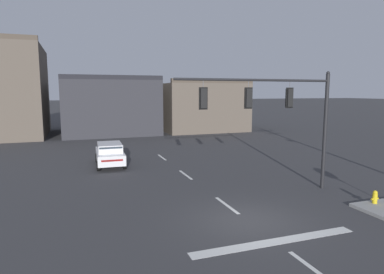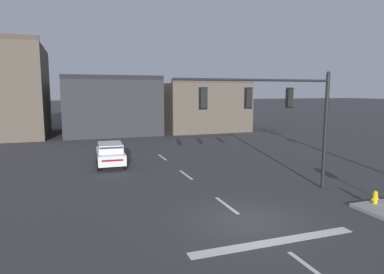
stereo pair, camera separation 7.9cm
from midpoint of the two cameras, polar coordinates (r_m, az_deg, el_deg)
ground_plane at (r=14.15m, az=9.61°, el=-13.92°), size 400.00×400.00×0.00m
stop_bar_paint at (r=12.59m, az=14.19°, el=-16.90°), size 6.40×0.50×0.01m
lane_centreline at (r=15.82m, az=6.05°, el=-11.47°), size 0.16×26.40×0.01m
signal_mast_near_side at (r=17.30m, az=14.88°, el=4.81°), size 8.44×0.38×6.25m
car_lot_nearside at (r=24.32m, az=-13.65°, el=-2.75°), size 2.04×4.51×1.61m
fire_hydrant at (r=17.57m, az=28.83°, el=-9.33°), size 0.40×0.30×0.75m
building_row at (r=43.56m, az=-17.65°, el=5.99°), size 34.69×12.43×10.81m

